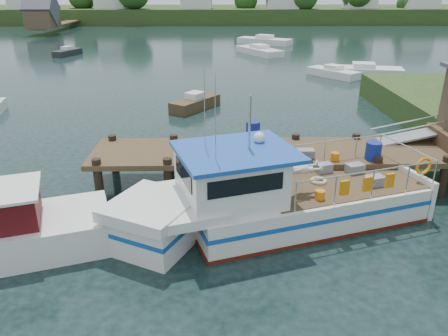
{
  "coord_description": "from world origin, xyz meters",
  "views": [
    {
      "loc": [
        -1.27,
        -15.62,
        7.24
      ],
      "look_at": [
        -1.0,
        -1.5,
        1.3
      ],
      "focal_mm": 35.0,
      "sensor_mm": 36.0,
      "label": 1
    }
  ],
  "objects_px": {
    "dock": "(422,128)",
    "moored_b": "(333,72)",
    "moored_c": "(363,70)",
    "moored_d": "(259,51)",
    "moored_rowboat": "(195,103)",
    "moored_far": "(265,41)",
    "moored_e": "(67,52)",
    "lobster_boat": "(269,199)"
  },
  "relations": [
    {
      "from": "dock",
      "to": "moored_b",
      "type": "relative_size",
      "value": 3.65
    },
    {
      "from": "dock",
      "to": "moored_b",
      "type": "bearing_deg",
      "value": 84.09
    },
    {
      "from": "moored_c",
      "to": "moored_d",
      "type": "bearing_deg",
      "value": 145.33
    },
    {
      "from": "moored_rowboat",
      "to": "moored_d",
      "type": "height_order",
      "value": "moored_d"
    },
    {
      "from": "moored_far",
      "to": "moored_b",
      "type": "bearing_deg",
      "value": -65.75
    },
    {
      "from": "moored_far",
      "to": "moored_d",
      "type": "relative_size",
      "value": 1.09
    },
    {
      "from": "moored_c",
      "to": "moored_rowboat",
      "type": "bearing_deg",
      "value": -119.19
    },
    {
      "from": "moored_rowboat",
      "to": "moored_e",
      "type": "relative_size",
      "value": 0.98
    },
    {
      "from": "dock",
      "to": "moored_d",
      "type": "xyz_separation_m",
      "value": [
        -2.86,
        34.66,
        -1.84
      ]
    },
    {
      "from": "moored_e",
      "to": "moored_d",
      "type": "bearing_deg",
      "value": 13.33
    },
    {
      "from": "lobster_boat",
      "to": "moored_far",
      "type": "distance_m",
      "value": 47.23
    },
    {
      "from": "moored_b",
      "to": "moored_e",
      "type": "relative_size",
      "value": 1.19
    },
    {
      "from": "dock",
      "to": "moored_e",
      "type": "relative_size",
      "value": 4.33
    },
    {
      "from": "dock",
      "to": "moored_far",
      "type": "bearing_deg",
      "value": 91.67
    },
    {
      "from": "moored_b",
      "to": "moored_c",
      "type": "distance_m",
      "value": 2.96
    },
    {
      "from": "lobster_boat",
      "to": "moored_far",
      "type": "xyz_separation_m",
      "value": [
        4.84,
        46.98,
        -0.5
      ]
    },
    {
      "from": "moored_c",
      "to": "moored_e",
      "type": "xyz_separation_m",
      "value": [
        -29.21,
        11.8,
        -0.01
      ]
    },
    {
      "from": "dock",
      "to": "moored_rowboat",
      "type": "xyz_separation_m",
      "value": [
        -9.08,
        11.23,
        -1.84
      ]
    },
    {
      "from": "lobster_boat",
      "to": "moored_d",
      "type": "height_order",
      "value": "lobster_boat"
    },
    {
      "from": "lobster_boat",
      "to": "moored_d",
      "type": "xyz_separation_m",
      "value": [
        3.25,
        37.91,
        -0.53
      ]
    },
    {
      "from": "moored_e",
      "to": "lobster_boat",
      "type": "bearing_deg",
      "value": -52.34
    },
    {
      "from": "moored_e",
      "to": "moored_b",
      "type": "bearing_deg",
      "value": -13.77
    },
    {
      "from": "dock",
      "to": "moored_d",
      "type": "bearing_deg",
      "value": 94.72
    },
    {
      "from": "dock",
      "to": "moored_d",
      "type": "relative_size",
      "value": 2.49
    },
    {
      "from": "dock",
      "to": "moored_far",
      "type": "xyz_separation_m",
      "value": [
        -1.28,
        43.72,
        -1.8
      ]
    },
    {
      "from": "moored_far",
      "to": "moored_e",
      "type": "bearing_deg",
      "value": -141.91
    },
    {
      "from": "moored_rowboat",
      "to": "moored_c",
      "type": "height_order",
      "value": "moored_rowboat"
    },
    {
      "from": "moored_d",
      "to": "dock",
      "type": "bearing_deg",
      "value": -85.3
    },
    {
      "from": "moored_b",
      "to": "moored_d",
      "type": "bearing_deg",
      "value": 127.96
    },
    {
      "from": "moored_rowboat",
      "to": "lobster_boat",
      "type": "bearing_deg",
      "value": -102.86
    },
    {
      "from": "dock",
      "to": "lobster_boat",
      "type": "bearing_deg",
      "value": -151.98
    },
    {
      "from": "lobster_boat",
      "to": "moored_c",
      "type": "relative_size",
      "value": 1.54
    },
    {
      "from": "moored_b",
      "to": "moored_e",
      "type": "bearing_deg",
      "value": 171.26
    },
    {
      "from": "moored_b",
      "to": "lobster_boat",
      "type": "bearing_deg",
      "value": -91.72
    },
    {
      "from": "lobster_boat",
      "to": "moored_rowboat",
      "type": "bearing_deg",
      "value": 83.74
    },
    {
      "from": "lobster_boat",
      "to": "moored_far",
      "type": "height_order",
      "value": "lobster_boat"
    },
    {
      "from": "lobster_boat",
      "to": "moored_rowboat",
      "type": "height_order",
      "value": "lobster_boat"
    },
    {
      "from": "moored_b",
      "to": "moored_e",
      "type": "height_order",
      "value": "moored_b"
    },
    {
      "from": "moored_rowboat",
      "to": "moored_c",
      "type": "bearing_deg",
      "value": 13.73
    },
    {
      "from": "moored_rowboat",
      "to": "moored_c",
      "type": "xyz_separation_m",
      "value": [
        14.12,
        11.09,
        -0.02
      ]
    },
    {
      "from": "dock",
      "to": "lobster_boat",
      "type": "xyz_separation_m",
      "value": [
        -6.11,
        -3.25,
        -1.3
      ]
    },
    {
      "from": "moored_far",
      "to": "moored_b",
      "type": "relative_size",
      "value": 1.6
    }
  ]
}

